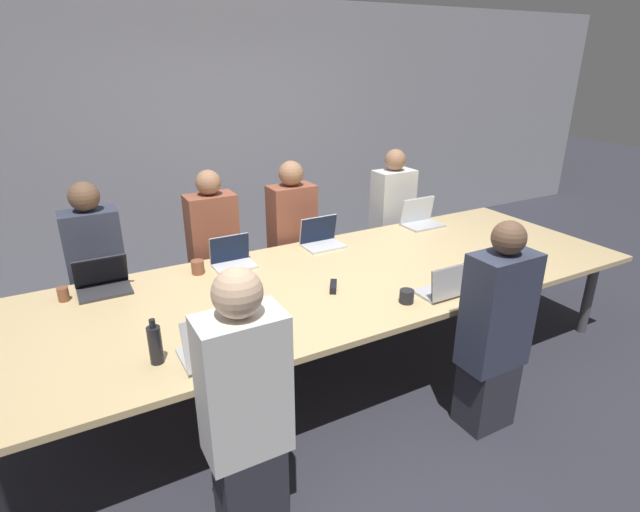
{
  "coord_description": "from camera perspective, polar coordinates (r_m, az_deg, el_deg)",
  "views": [
    {
      "loc": [
        -1.66,
        -2.82,
        2.22
      ],
      "look_at": [
        -0.05,
        0.1,
        0.88
      ],
      "focal_mm": 28.0,
      "sensor_mm": 36.0,
      "label": 1
    }
  ],
  "objects": [
    {
      "name": "ground_plane",
      "position": [
        3.96,
        1.36,
        -12.2
      ],
      "size": [
        24.0,
        24.0,
        0.0
      ],
      "primitive_type": "plane",
      "color": "#2D2D38"
    },
    {
      "name": "curtain_wall",
      "position": [
        5.71,
        -11.97,
        13.21
      ],
      "size": [
        12.0,
        0.06,
        2.8
      ],
      "color": "#9999A3",
      "rests_on": "ground_plane"
    },
    {
      "name": "conference_table",
      "position": [
        3.62,
        1.46,
        -3.18
      ],
      "size": [
        4.65,
        1.59,
        0.73
      ],
      "color": "#D6B77F",
      "rests_on": "ground_plane"
    },
    {
      "name": "laptop_far_midleft",
      "position": [
        3.85,
        -10.0,
        -0.15
      ],
      "size": [
        0.31,
        0.22,
        0.23
      ],
      "color": "silver",
      "rests_on": "conference_table"
    },
    {
      "name": "person_far_midleft",
      "position": [
        4.31,
        -11.99,
        0.3
      ],
      "size": [
        0.4,
        0.24,
        1.38
      ],
      "color": "#2D2D38",
      "rests_on": "ground_plane"
    },
    {
      "name": "cup_far_midleft",
      "position": [
        3.77,
        -13.8,
        -1.24
      ],
      "size": [
        0.09,
        0.09,
        0.1
      ],
      "color": "brown",
      "rests_on": "conference_table"
    },
    {
      "name": "laptop_near_midright",
      "position": [
        3.42,
        14.15,
        -3.46
      ],
      "size": [
        0.32,
        0.22,
        0.23
      ],
      "rotation": [
        0.0,
        0.0,
        3.14
      ],
      "color": "#B7B7BC",
      "rests_on": "conference_table"
    },
    {
      "name": "person_near_midright",
      "position": [
        3.23,
        19.32,
        -8.29
      ],
      "size": [
        0.4,
        0.24,
        1.37
      ],
      "rotation": [
        0.0,
        0.0,
        3.14
      ],
      "color": "#2D2D38",
      "rests_on": "ground_plane"
    },
    {
      "name": "cup_near_midright",
      "position": [
        3.29,
        9.87,
        -4.56
      ],
      "size": [
        0.09,
        0.09,
        0.09
      ],
      "color": "#232328",
      "rests_on": "conference_table"
    },
    {
      "name": "laptop_far_right",
      "position": [
        4.82,
        11.37,
        4.34
      ],
      "size": [
        0.36,
        0.25,
        0.26
      ],
      "color": "#B7B7BC",
      "rests_on": "conference_table"
    },
    {
      "name": "person_far_right",
      "position": [
        5.14,
        8.23,
        4.13
      ],
      "size": [
        0.4,
        0.24,
        1.38
      ],
      "color": "#2D2D38",
      "rests_on": "ground_plane"
    },
    {
      "name": "laptop_far_left",
      "position": [
        3.7,
        -23.57,
        -2.67
      ],
      "size": [
        0.35,
        0.25,
        0.24
      ],
      "color": "#333338",
      "rests_on": "conference_table"
    },
    {
      "name": "person_far_left",
      "position": [
        4.15,
        -24.04,
        -1.9
      ],
      "size": [
        0.4,
        0.24,
        1.39
      ],
      "color": "#2D2D38",
      "rests_on": "ground_plane"
    },
    {
      "name": "cup_far_left",
      "position": [
        3.67,
        -27.29,
        -3.9
      ],
      "size": [
        0.07,
        0.07,
        0.09
      ],
      "color": "brown",
      "rests_on": "conference_table"
    },
    {
      "name": "laptop_far_center",
      "position": [
        4.2,
        0.11,
        2.12
      ],
      "size": [
        0.33,
        0.24,
        0.25
      ],
      "color": "silver",
      "rests_on": "conference_table"
    },
    {
      "name": "person_far_center",
      "position": [
        4.5,
        -3.17,
        1.85
      ],
      "size": [
        0.4,
        0.24,
        1.39
      ],
      "color": "#2D2D38",
      "rests_on": "ground_plane"
    },
    {
      "name": "laptop_near_left",
      "position": [
        2.71,
        -11.73,
        -10.12
      ],
      "size": [
        0.36,
        0.27,
        0.27
      ],
      "rotation": [
        0.0,
        0.0,
        3.14
      ],
      "color": "#B7B7BC",
      "rests_on": "conference_table"
    },
    {
      "name": "person_near_left",
      "position": [
        2.46,
        -8.54,
        -16.9
      ],
      "size": [
        0.4,
        0.24,
        1.4
      ],
      "rotation": [
        0.0,
        0.0,
        3.14
      ],
      "color": "#2D2D38",
      "rests_on": "ground_plane"
    },
    {
      "name": "cup_near_left",
      "position": [
        2.85,
        -6.36,
        -8.63
      ],
      "size": [
        0.09,
        0.09,
        0.1
      ],
      "color": "brown",
      "rests_on": "conference_table"
    },
    {
      "name": "bottle_near_left",
      "position": [
        2.75,
        -18.32,
        -9.55
      ],
      "size": [
        0.07,
        0.07,
        0.25
      ],
      "color": "black",
      "rests_on": "conference_table"
    },
    {
      "name": "stapler",
      "position": [
        3.42,
        1.53,
        -3.51
      ],
      "size": [
        0.12,
        0.15,
        0.05
      ],
      "rotation": [
        0.0,
        0.0,
        -0.57
      ],
      "color": "black",
      "rests_on": "conference_table"
    }
  ]
}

